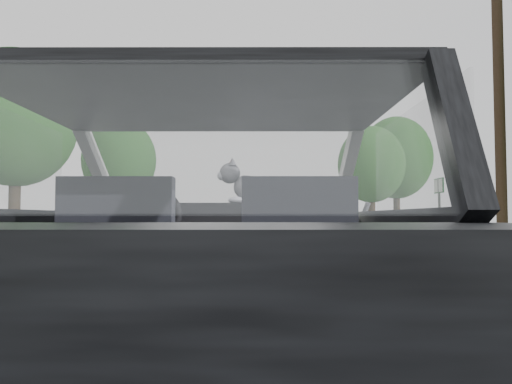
{
  "coord_description": "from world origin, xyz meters",
  "views": [
    {
      "loc": [
        0.22,
        -2.58,
        0.91
      ],
      "look_at": [
        0.21,
        0.55,
        1.07
      ],
      "focal_mm": 35.0,
      "sensor_mm": 36.0,
      "label": 1
    }
  ],
  "objects_px": {
    "subject_car": "(215,254)",
    "other_car": "(251,220)",
    "highway_sign": "(439,209)",
    "utility_pole": "(499,93)",
    "cat": "(275,189)"
  },
  "relations": [
    {
      "from": "highway_sign",
      "to": "other_car",
      "type": "bearing_deg",
      "value": 138.58
    },
    {
      "from": "subject_car",
      "to": "other_car",
      "type": "distance_m",
      "value": 23.33
    },
    {
      "from": "other_car",
      "to": "utility_pole",
      "type": "height_order",
      "value": "utility_pole"
    },
    {
      "from": "highway_sign",
      "to": "utility_pole",
      "type": "bearing_deg",
      "value": -97.5
    },
    {
      "from": "other_car",
      "to": "subject_car",
      "type": "bearing_deg",
      "value": -89.12
    },
    {
      "from": "subject_car",
      "to": "highway_sign",
      "type": "distance_m",
      "value": 18.21
    },
    {
      "from": "subject_car",
      "to": "cat",
      "type": "bearing_deg",
      "value": 63.2
    },
    {
      "from": "cat",
      "to": "other_car",
      "type": "relative_size",
      "value": 0.14
    },
    {
      "from": "subject_car",
      "to": "cat",
      "type": "relative_size",
      "value": 6.18
    },
    {
      "from": "cat",
      "to": "highway_sign",
      "type": "height_order",
      "value": "highway_sign"
    },
    {
      "from": "subject_car",
      "to": "utility_pole",
      "type": "height_order",
      "value": "utility_pole"
    },
    {
      "from": "other_car",
      "to": "highway_sign",
      "type": "xyz_separation_m",
      "value": [
        7.38,
        -6.64,
        0.43
      ]
    },
    {
      "from": "highway_sign",
      "to": "subject_car",
      "type": "bearing_deg",
      "value": -113.01
    },
    {
      "from": "cat",
      "to": "utility_pole",
      "type": "height_order",
      "value": "utility_pole"
    },
    {
      "from": "utility_pole",
      "to": "subject_car",
      "type": "bearing_deg",
      "value": -122.74
    }
  ]
}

